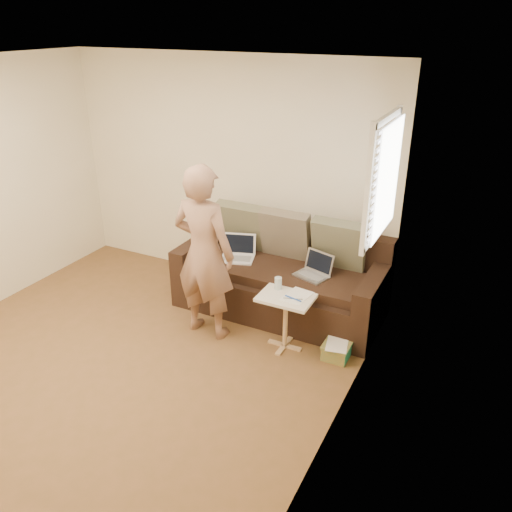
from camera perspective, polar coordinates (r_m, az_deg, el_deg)
name	(u,v)px	position (r m, az deg, el deg)	size (l,w,h in m)	color
floor	(106,377)	(4.93, -16.22, -12.70)	(4.50, 4.50, 0.00)	brown
ceiling	(59,70)	(3.97, -20.92, 18.64)	(4.50, 4.50, 0.00)	white
wall_back	(227,173)	(5.97, -3.23, 9.11)	(4.00, 4.00, 0.00)	beige
wall_right	(326,302)	(3.30, 7.75, -5.03)	(4.50, 4.50, 0.00)	beige
window_blinds	(384,178)	(4.50, 13.95, 8.33)	(0.12, 0.88, 1.08)	white
sofa	(280,275)	(5.52, 2.68, -2.06)	(2.20, 0.95, 0.85)	black
pillow_left	(241,226)	(5.81, -1.64, 3.37)	(0.55, 0.14, 0.55)	#585A42
pillow_mid	(286,235)	(5.58, 3.30, 2.39)	(0.55, 0.14, 0.55)	brown
pillow_right	(339,245)	(5.39, 9.14, 1.26)	(0.55, 0.14, 0.55)	#585A42
laptop_silver	(311,277)	(5.29, 6.10, -2.30)	(0.33, 0.24, 0.22)	#B7BABC
laptop_white	(237,260)	(5.62, -2.12, -0.42)	(0.36, 0.26, 0.26)	white
person	(204,253)	(4.95, -5.77, 0.35)	(0.64, 0.43, 1.76)	#865B49
side_table	(285,322)	(4.97, 3.26, -7.29)	(0.51, 0.36, 0.56)	silver
drinking_glass	(278,283)	(4.93, 2.47, -3.03)	(0.07, 0.07, 0.12)	silver
scissors	(293,299)	(4.78, 4.12, -4.73)	(0.18, 0.10, 0.02)	silver
paper_on_table	(297,296)	(4.84, 4.56, -4.43)	(0.21, 0.30, 0.00)	white
striped_box	(337,351)	(4.98, 8.90, -10.31)	(0.25, 0.25, 0.16)	orange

